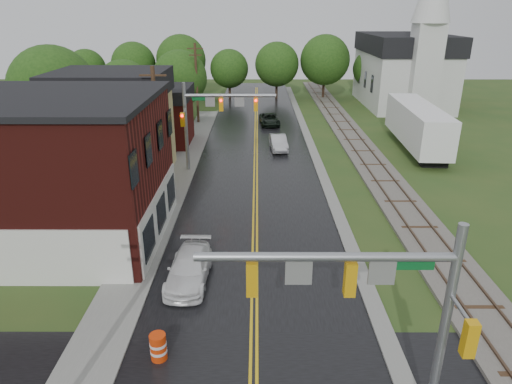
{
  "coord_description": "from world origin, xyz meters",
  "views": [
    {
      "loc": [
        0.13,
        -8.88,
        12.48
      ],
      "look_at": [
        0.07,
        13.46,
        3.5
      ],
      "focal_mm": 32.0,
      "sensor_mm": 36.0,
      "label": 1
    }
  ],
  "objects_px": {
    "utility_pole_b": "(157,130)",
    "brick_building": "(30,171)",
    "traffic_signal_far": "(212,111)",
    "sedan_silver": "(278,143)",
    "traffic_signal_near": "(375,295)",
    "suv_dark": "(269,120)",
    "semi_trailer": "(417,124)",
    "tree_left_b": "(55,91)",
    "construction_barrel": "(158,347)",
    "tree_left_e": "(181,79)",
    "utility_pole_c": "(197,82)",
    "church": "(407,63)",
    "tree_left_c": "(125,90)",
    "pickup_white": "(189,269)"
  },
  "relations": [
    {
      "from": "church",
      "to": "suv_dark",
      "type": "distance_m",
      "value": 21.97
    },
    {
      "from": "pickup_white",
      "to": "construction_barrel",
      "type": "bearing_deg",
      "value": -92.32
    },
    {
      "from": "brick_building",
      "to": "traffic_signal_near",
      "type": "relative_size",
      "value": 1.95
    },
    {
      "from": "traffic_signal_near",
      "to": "construction_barrel",
      "type": "distance_m",
      "value": 8.87
    },
    {
      "from": "church",
      "to": "utility_pole_b",
      "type": "relative_size",
      "value": 2.22
    },
    {
      "from": "tree_left_b",
      "to": "tree_left_e",
      "type": "xyz_separation_m",
      "value": [
        9.0,
        14.0,
        -0.9
      ]
    },
    {
      "from": "utility_pole_b",
      "to": "sedan_silver",
      "type": "distance_m",
      "value": 14.76
    },
    {
      "from": "construction_barrel",
      "to": "semi_trailer",
      "type": "bearing_deg",
      "value": 56.33
    },
    {
      "from": "suv_dark",
      "to": "construction_barrel",
      "type": "bearing_deg",
      "value": -102.18
    },
    {
      "from": "suv_dark",
      "to": "pickup_white",
      "type": "height_order",
      "value": "pickup_white"
    },
    {
      "from": "sedan_silver",
      "to": "pickup_white",
      "type": "bearing_deg",
      "value": -107.93
    },
    {
      "from": "brick_building",
      "to": "tree_left_c",
      "type": "relative_size",
      "value": 1.87
    },
    {
      "from": "tree_left_b",
      "to": "suv_dark",
      "type": "bearing_deg",
      "value": 29.84
    },
    {
      "from": "traffic_signal_near",
      "to": "utility_pole_c",
      "type": "relative_size",
      "value": 0.82
    },
    {
      "from": "traffic_signal_far",
      "to": "utility_pole_b",
      "type": "xyz_separation_m",
      "value": [
        -3.33,
        -5.0,
        -0.25
      ]
    },
    {
      "from": "tree_left_c",
      "to": "construction_barrel",
      "type": "xyz_separation_m",
      "value": [
        10.22,
        -34.93,
        -3.95
      ]
    },
    {
      "from": "tree_left_c",
      "to": "sedan_silver",
      "type": "bearing_deg",
      "value": -23.23
    },
    {
      "from": "traffic_signal_far",
      "to": "utility_pole_c",
      "type": "distance_m",
      "value": 17.33
    },
    {
      "from": "utility_pole_b",
      "to": "construction_barrel",
      "type": "distance_m",
      "value": 17.82
    },
    {
      "from": "construction_barrel",
      "to": "tree_left_b",
      "type": "bearing_deg",
      "value": 117.84
    },
    {
      "from": "traffic_signal_near",
      "to": "tree_left_e",
      "type": "bearing_deg",
      "value": 105.68
    },
    {
      "from": "utility_pole_b",
      "to": "tree_left_c",
      "type": "xyz_separation_m",
      "value": [
        -7.05,
        17.9,
        -0.21
      ]
    },
    {
      "from": "utility_pole_c",
      "to": "tree_left_c",
      "type": "relative_size",
      "value": 1.18
    },
    {
      "from": "sedan_silver",
      "to": "traffic_signal_far",
      "type": "bearing_deg",
      "value": -137.53
    },
    {
      "from": "suv_dark",
      "to": "church",
      "type": "bearing_deg",
      "value": 25.69
    },
    {
      "from": "tree_left_b",
      "to": "tree_left_c",
      "type": "xyz_separation_m",
      "value": [
        4.0,
        8.0,
        -1.21
      ]
    },
    {
      "from": "traffic_signal_near",
      "to": "semi_trailer",
      "type": "distance_m",
      "value": 33.39
    },
    {
      "from": "traffic_signal_near",
      "to": "suv_dark",
      "type": "distance_m",
      "value": 41.29
    },
    {
      "from": "utility_pole_b",
      "to": "tree_left_e",
      "type": "bearing_deg",
      "value": 94.9
    },
    {
      "from": "utility_pole_b",
      "to": "tree_left_b",
      "type": "relative_size",
      "value": 0.93
    },
    {
      "from": "church",
      "to": "tree_left_c",
      "type": "bearing_deg",
      "value": -157.76
    },
    {
      "from": "church",
      "to": "tree_left_c",
      "type": "height_order",
      "value": "church"
    },
    {
      "from": "tree_left_e",
      "to": "sedan_silver",
      "type": "relative_size",
      "value": 1.96
    },
    {
      "from": "construction_barrel",
      "to": "church",
      "type": "bearing_deg",
      "value": 64.15
    },
    {
      "from": "utility_pole_b",
      "to": "brick_building",
      "type": "bearing_deg",
      "value": -129.07
    },
    {
      "from": "tree_left_b",
      "to": "construction_barrel",
      "type": "xyz_separation_m",
      "value": [
        14.22,
        -26.93,
        -5.16
      ]
    },
    {
      "from": "tree_left_e",
      "to": "construction_barrel",
      "type": "height_order",
      "value": "tree_left_e"
    },
    {
      "from": "traffic_signal_near",
      "to": "brick_building",
      "type": "bearing_deg",
      "value": 140.83
    },
    {
      "from": "utility_pole_c",
      "to": "semi_trailer",
      "type": "bearing_deg",
      "value": -26.23
    },
    {
      "from": "brick_building",
      "to": "suv_dark",
      "type": "relative_size",
      "value": 3.13
    },
    {
      "from": "utility_pole_b",
      "to": "sedan_silver",
      "type": "bearing_deg",
      "value": 51.0
    },
    {
      "from": "church",
      "to": "utility_pole_c",
      "type": "relative_size",
      "value": 2.22
    },
    {
      "from": "brick_building",
      "to": "construction_barrel",
      "type": "relative_size",
      "value": 12.8
    },
    {
      "from": "utility_pole_c",
      "to": "suv_dark",
      "type": "height_order",
      "value": "utility_pole_c"
    },
    {
      "from": "utility_pole_b",
      "to": "tree_left_e",
      "type": "xyz_separation_m",
      "value": [
        -2.05,
        23.9,
        0.09
      ]
    },
    {
      "from": "suv_dark",
      "to": "construction_barrel",
      "type": "distance_m",
      "value": 38.4
    },
    {
      "from": "tree_left_c",
      "to": "utility_pole_c",
      "type": "bearing_deg",
      "value": 30.2
    },
    {
      "from": "tree_left_e",
      "to": "semi_trailer",
      "type": "relative_size",
      "value": 0.6
    },
    {
      "from": "traffic_signal_near",
      "to": "semi_trailer",
      "type": "height_order",
      "value": "traffic_signal_near"
    },
    {
      "from": "tree_left_e",
      "to": "utility_pole_c",
      "type": "bearing_deg",
      "value": -42.84
    }
  ]
}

